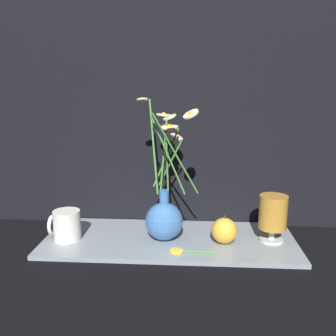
# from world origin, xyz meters

# --- Properties ---
(ground_plane) EXTENTS (6.00, 6.00, 0.00)m
(ground_plane) POSITION_xyz_m (0.00, 0.00, 0.00)
(ground_plane) COLOR black
(shelf) EXTENTS (0.70, 0.28, 0.01)m
(shelf) POSITION_xyz_m (0.00, 0.00, 0.01)
(shelf) COLOR gray
(shelf) RESTS_ON ground_plane
(backdrop_wall) EXTENTS (1.20, 0.02, 1.10)m
(backdrop_wall) POSITION_xyz_m (0.00, 0.15, 0.55)
(backdrop_wall) COLOR black
(backdrop_wall) RESTS_ON ground_plane
(vase_with_flowers) EXTENTS (0.17, 0.23, 0.39)m
(vase_with_flowers) POSITION_xyz_m (-0.01, -0.01, 0.08)
(vase_with_flowers) COLOR #3F72B7
(vase_with_flowers) RESTS_ON shelf
(yellow_mug) EXTENTS (0.08, 0.07, 0.08)m
(yellow_mug) POSITION_xyz_m (-0.29, -0.03, 0.05)
(yellow_mug) COLOR silver
(yellow_mug) RESTS_ON shelf
(tea_glass) EXTENTS (0.08, 0.08, 0.13)m
(tea_glass) POSITION_xyz_m (0.28, -0.00, 0.09)
(tea_glass) COLOR silver
(tea_glass) RESTS_ON shelf
(orange_fruit) EXTENTS (0.07, 0.07, 0.08)m
(orange_fruit) POSITION_xyz_m (0.15, -0.02, 0.05)
(orange_fruit) COLOR gold
(orange_fruit) RESTS_ON shelf
(loose_daisy) EXTENTS (0.12, 0.04, 0.01)m
(loose_daisy) POSITION_xyz_m (0.04, -0.09, 0.02)
(loose_daisy) COLOR #4C8E3D
(loose_daisy) RESTS_ON shelf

